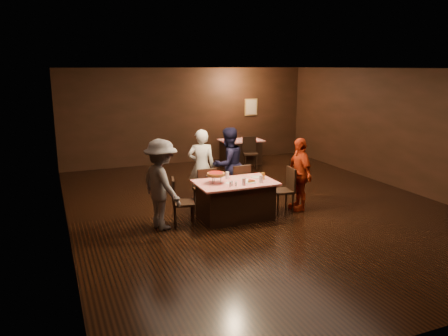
{
  "coord_description": "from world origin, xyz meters",
  "views": [
    {
      "loc": [
        -4.22,
        -8.31,
        3.05
      ],
      "look_at": [
        -0.91,
        -0.22,
        1.0
      ],
      "focal_mm": 35.0,
      "sensor_mm": 36.0,
      "label": 1
    }
  ],
  "objects_px": {
    "plate_empty": "(256,177)",
    "glass_front_right": "(261,179)",
    "chair_back_near": "(250,153)",
    "chair_back_far": "(233,146)",
    "pizza_stand": "(216,174)",
    "back_table": "(241,152)",
    "chair_end_left": "(183,202)",
    "diner_navy_hoodie": "(228,164)",
    "main_table": "(235,200)",
    "chair_far_left": "(204,188)",
    "glass_front_left": "(244,182)",
    "diner_red_shirt": "(299,174)",
    "glass_amber": "(263,176)",
    "chair_end_right": "(283,190)",
    "glass_back": "(227,175)",
    "chair_far_right": "(238,185)",
    "diner_white_jacket": "(201,166)"
  },
  "relations": [
    {
      "from": "chair_far_right",
      "to": "chair_back_near",
      "type": "xyz_separation_m",
      "value": [
        1.83,
        3.18,
        0.0
      ]
    },
    {
      "from": "back_table",
      "to": "pizza_stand",
      "type": "distance_m",
      "value": 5.31
    },
    {
      "from": "glass_front_left",
      "to": "glass_front_right",
      "type": "xyz_separation_m",
      "value": [
        0.4,
        0.05,
        0.0
      ]
    },
    {
      "from": "chair_far_right",
      "to": "diner_navy_hoodie",
      "type": "relative_size",
      "value": 0.56
    },
    {
      "from": "chair_end_left",
      "to": "plate_empty",
      "type": "xyz_separation_m",
      "value": [
        1.65,
        0.15,
        0.3
      ]
    },
    {
      "from": "diner_navy_hoodie",
      "to": "pizza_stand",
      "type": "distance_m",
      "value": 1.37
    },
    {
      "from": "diner_navy_hoodie",
      "to": "pizza_stand",
      "type": "bearing_deg",
      "value": 39.72
    },
    {
      "from": "glass_front_left",
      "to": "glass_amber",
      "type": "height_order",
      "value": "same"
    },
    {
      "from": "chair_far_left",
      "to": "diner_red_shirt",
      "type": "distance_m",
      "value": 2.07
    },
    {
      "from": "chair_back_near",
      "to": "diner_navy_hoodie",
      "type": "relative_size",
      "value": 0.56
    },
    {
      "from": "chair_back_far",
      "to": "chair_end_right",
      "type": "bearing_deg",
      "value": 87.51
    },
    {
      "from": "glass_amber",
      "to": "glass_back",
      "type": "xyz_separation_m",
      "value": [
        -0.65,
        0.35,
        0.0
      ]
    },
    {
      "from": "chair_back_near",
      "to": "glass_front_left",
      "type": "relative_size",
      "value": 6.79
    },
    {
      "from": "chair_back_near",
      "to": "glass_back",
      "type": "height_order",
      "value": "chair_back_near"
    },
    {
      "from": "glass_back",
      "to": "glass_front_right",
      "type": "bearing_deg",
      "value": -47.73
    },
    {
      "from": "chair_back_near",
      "to": "chair_back_far",
      "type": "bearing_deg",
      "value": 104.79
    },
    {
      "from": "chair_back_near",
      "to": "plate_empty",
      "type": "xyz_separation_m",
      "value": [
        -1.68,
        -3.78,
        0.3
      ]
    },
    {
      "from": "main_table",
      "to": "back_table",
      "type": "bearing_deg",
      "value": 64.31
    },
    {
      "from": "chair_far_right",
      "to": "glass_back",
      "type": "bearing_deg",
      "value": 43.82
    },
    {
      "from": "diner_white_jacket",
      "to": "chair_back_far",
      "type": "bearing_deg",
      "value": -103.7
    },
    {
      "from": "chair_far_left",
      "to": "diner_navy_hoodie",
      "type": "bearing_deg",
      "value": -148.71
    },
    {
      "from": "chair_end_left",
      "to": "chair_far_left",
      "type": "bearing_deg",
      "value": -30.6
    },
    {
      "from": "chair_back_far",
      "to": "pizza_stand",
      "type": "bearing_deg",
      "value": 72.77
    },
    {
      "from": "chair_end_right",
      "to": "plate_empty",
      "type": "xyz_separation_m",
      "value": [
        -0.55,
        0.15,
        0.3
      ]
    },
    {
      "from": "pizza_stand",
      "to": "chair_back_near",
      "type": "bearing_deg",
      "value": 55.89
    },
    {
      "from": "glass_front_right",
      "to": "glass_front_left",
      "type": "bearing_deg",
      "value": -172.87
    },
    {
      "from": "chair_back_far",
      "to": "pizza_stand",
      "type": "xyz_separation_m",
      "value": [
        -2.63,
        -5.18,
        0.48
      ]
    },
    {
      "from": "plate_empty",
      "to": "glass_front_right",
      "type": "distance_m",
      "value": 0.42
    },
    {
      "from": "glass_front_left",
      "to": "pizza_stand",
      "type": "bearing_deg",
      "value": 142.13
    },
    {
      "from": "glass_front_right",
      "to": "glass_amber",
      "type": "height_order",
      "value": "same"
    },
    {
      "from": "diner_navy_hoodie",
      "to": "pizza_stand",
      "type": "height_order",
      "value": "diner_navy_hoodie"
    },
    {
      "from": "diner_red_shirt",
      "to": "glass_amber",
      "type": "height_order",
      "value": "diner_red_shirt"
    },
    {
      "from": "main_table",
      "to": "chair_end_left",
      "type": "bearing_deg",
      "value": 180.0
    },
    {
      "from": "main_table",
      "to": "plate_empty",
      "type": "bearing_deg",
      "value": 15.26
    },
    {
      "from": "diner_red_shirt",
      "to": "plate_empty",
      "type": "height_order",
      "value": "diner_red_shirt"
    },
    {
      "from": "back_table",
      "to": "chair_end_left",
      "type": "height_order",
      "value": "chair_end_left"
    },
    {
      "from": "glass_back",
      "to": "diner_navy_hoodie",
      "type": "bearing_deg",
      "value": 66.14
    },
    {
      "from": "plate_empty",
      "to": "glass_front_right",
      "type": "bearing_deg",
      "value": -104.04
    },
    {
      "from": "back_table",
      "to": "pizza_stand",
      "type": "height_order",
      "value": "pizza_stand"
    },
    {
      "from": "chair_far_right",
      "to": "glass_front_left",
      "type": "xyz_separation_m",
      "value": [
        -0.35,
        -1.05,
        0.37
      ]
    },
    {
      "from": "chair_back_far",
      "to": "diner_red_shirt",
      "type": "bearing_deg",
      "value": 91.79
    },
    {
      "from": "main_table",
      "to": "pizza_stand",
      "type": "distance_m",
      "value": 0.7
    },
    {
      "from": "glass_amber",
      "to": "chair_far_left",
      "type": "bearing_deg",
      "value": 141.34
    },
    {
      "from": "pizza_stand",
      "to": "glass_front_left",
      "type": "bearing_deg",
      "value": -37.87
    },
    {
      "from": "main_table",
      "to": "chair_far_left",
      "type": "height_order",
      "value": "chair_far_left"
    },
    {
      "from": "chair_far_left",
      "to": "main_table",
      "type": "bearing_deg",
      "value": 118.56
    },
    {
      "from": "chair_back_far",
      "to": "diner_white_jacket",
      "type": "distance_m",
      "value": 4.7
    },
    {
      "from": "chair_far_right",
      "to": "glass_front_left",
      "type": "relative_size",
      "value": 6.79
    },
    {
      "from": "pizza_stand",
      "to": "glass_front_right",
      "type": "relative_size",
      "value": 2.71
    },
    {
      "from": "back_table",
      "to": "glass_front_right",
      "type": "xyz_separation_m",
      "value": [
        -1.78,
        -4.88,
        0.46
      ]
    }
  ]
}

